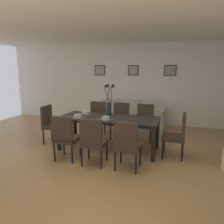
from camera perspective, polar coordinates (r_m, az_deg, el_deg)
The scene contains 23 objects.
ground_plane at distance 4.54m, azimuth -3.28°, elevation -12.25°, with size 9.00×9.00×0.00m, color #A87A47.
back_wall_panel at distance 7.31m, azimuth 5.60°, elevation 7.28°, with size 9.00×0.10×2.60m, color silver.
ceiling_panel at distance 4.61m, azimuth -1.82°, elevation 21.63°, with size 9.00×7.20×0.08m, color white.
dining_table at distance 4.88m, azimuth -0.83°, elevation -2.22°, with size 2.20×0.92×0.74m.
dining_chair_near_left at distance 4.43m, azimuth -12.07°, elevation -6.06°, with size 0.45×0.45×0.92m.
dining_chair_near_right at distance 5.95m, azimuth -3.97°, elevation -1.34°, with size 0.46×0.46×0.92m.
dining_chair_far_left at distance 4.13m, azimuth -4.94°, elevation -7.15°, with size 0.46×0.46×0.92m.
dining_chair_far_right at distance 5.74m, azimuth 2.18°, elevation -1.78°, with size 0.44×0.44×0.92m.
dining_chair_mid_left at distance 3.94m, azimuth 3.97°, elevation -8.06°, with size 0.45×0.45×0.92m.
dining_chair_mid_right at distance 5.60m, azimuth 8.43°, elevation -2.25°, with size 0.44×0.44×0.92m.
dining_chair_head_west at distance 5.56m, azimuth -15.56°, elevation -2.63°, with size 0.46×0.46×0.92m.
dining_chair_head_east at distance 4.67m, azimuth 16.66°, elevation -5.39°, with size 0.44×0.44×0.92m.
centerpiece_vase at distance 4.81m, azimuth -0.83°, elevation 1.86°, with size 0.21×0.23×0.73m.
placemat_near_left at distance 4.92m, azimuth -8.92°, elevation -1.39°, with size 0.32×0.32×0.01m, color #4C4742.
bowl_near_left at distance 4.91m, azimuth -8.93°, elevation -0.96°, with size 0.17×0.17×0.07m.
placemat_near_right at distance 5.29m, azimuth -6.96°, elevation -0.44°, with size 0.32×0.32×0.01m, color #4C4742.
bowl_near_right at distance 5.28m, azimuth -6.97°, elevation -0.05°, with size 0.17×0.17×0.07m.
placemat_far_left at distance 4.67m, azimuth -1.62°, elevation -1.93°, with size 0.32×0.32×0.01m, color #4C4742.
bowl_far_left at distance 4.67m, azimuth -1.62°, elevation -1.49°, with size 0.17×0.17×0.07m.
sofa at distance 6.73m, azimuth 4.72°, elevation -1.88°, with size 2.02×0.84×0.80m.
framed_picture_left at distance 7.54m, azimuth -3.20°, elevation 10.80°, with size 0.36×0.03×0.34m.
framed_picture_center at distance 7.22m, azimuth 5.55°, elevation 10.73°, with size 0.34×0.03×0.32m.
framed_picture_right at distance 7.08m, azimuth 14.88°, elevation 10.40°, with size 0.37×0.03×0.34m.
Camera 1 is at (1.47, -3.89, 1.82)m, focal length 35.18 mm.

